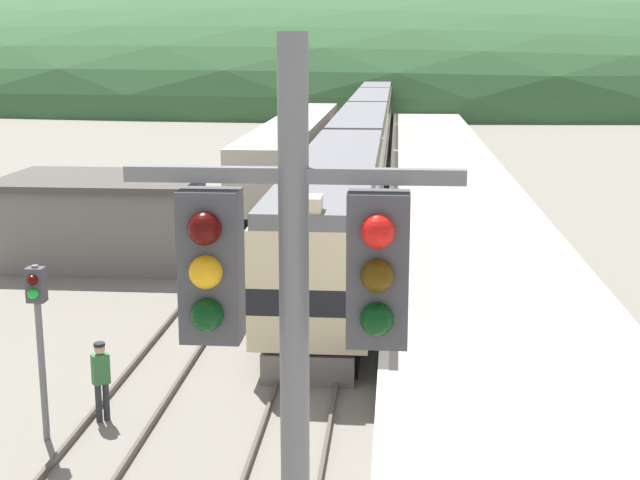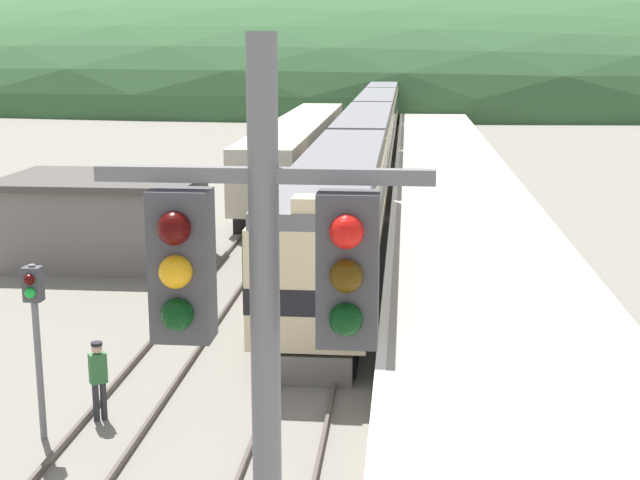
{
  "view_description": "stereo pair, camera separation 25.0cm",
  "coord_description": "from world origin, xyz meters",
  "px_view_note": "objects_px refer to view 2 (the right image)",
  "views": [
    {
      "loc": [
        2.04,
        -3.27,
        8.09
      ],
      "look_at": [
        -0.13,
        21.97,
        2.49
      ],
      "focal_mm": 50.0,
      "sensor_mm": 36.0,
      "label": 1
    },
    {
      "loc": [
        2.28,
        -3.24,
        8.09
      ],
      "look_at": [
        -0.13,
        21.97,
        2.49
      ],
      "focal_mm": 50.0,
      "sensor_mm": 36.0,
      "label": 2
    }
  ],
  "objects_px": {
    "carriage_second": "(365,146)",
    "carriage_fourth": "(383,102)",
    "signal_mast_main": "(267,450)",
    "track_worker": "(98,376)",
    "carriage_third": "(377,118)",
    "express_train_lead_car": "(337,214)",
    "siding_train": "(299,152)",
    "signal_post_siding": "(35,315)"
  },
  "relations": [
    {
      "from": "signal_mast_main",
      "to": "signal_post_siding",
      "type": "height_order",
      "value": "signal_mast_main"
    },
    {
      "from": "express_train_lead_car",
      "to": "carriage_third",
      "type": "xyz_separation_m",
      "value": [
        0.0,
        41.01,
        -0.01
      ]
    },
    {
      "from": "carriage_fourth",
      "to": "siding_train",
      "type": "bearing_deg",
      "value": -95.51
    },
    {
      "from": "carriage_fourth",
      "to": "carriage_third",
      "type": "bearing_deg",
      "value": -90.0
    },
    {
      "from": "siding_train",
      "to": "signal_mast_main",
      "type": "height_order",
      "value": "signal_mast_main"
    },
    {
      "from": "express_train_lead_car",
      "to": "signal_post_siding",
      "type": "relative_size",
      "value": 5.56
    },
    {
      "from": "carriage_third",
      "to": "track_worker",
      "type": "relative_size",
      "value": 10.63
    },
    {
      "from": "express_train_lead_car",
      "to": "signal_post_siding",
      "type": "height_order",
      "value": "express_train_lead_car"
    },
    {
      "from": "express_train_lead_car",
      "to": "carriage_fourth",
      "type": "bearing_deg",
      "value": 90.0
    },
    {
      "from": "siding_train",
      "to": "signal_post_siding",
      "type": "height_order",
      "value": "same"
    },
    {
      "from": "express_train_lead_car",
      "to": "carriage_second",
      "type": "bearing_deg",
      "value": 90.0
    },
    {
      "from": "signal_mast_main",
      "to": "signal_post_siding",
      "type": "distance_m",
      "value": 13.15
    },
    {
      "from": "track_worker",
      "to": "carriage_fourth",
      "type": "bearing_deg",
      "value": 86.68
    },
    {
      "from": "express_train_lead_car",
      "to": "carriage_third",
      "type": "relative_size",
      "value": 1.09
    },
    {
      "from": "carriage_fourth",
      "to": "signal_mast_main",
      "type": "height_order",
      "value": "signal_mast_main"
    },
    {
      "from": "carriage_fourth",
      "to": "siding_train",
      "type": "xyz_separation_m",
      "value": [
        -3.84,
        -39.78,
        -0.36
      ]
    },
    {
      "from": "signal_mast_main",
      "to": "track_worker",
      "type": "bearing_deg",
      "value": 114.94
    },
    {
      "from": "carriage_third",
      "to": "track_worker",
      "type": "xyz_separation_m",
      "value": [
        -4.26,
        -53.49,
        -1.27
      ]
    },
    {
      "from": "carriage_third",
      "to": "siding_train",
      "type": "relative_size",
      "value": 0.65
    },
    {
      "from": "express_train_lead_car",
      "to": "siding_train",
      "type": "relative_size",
      "value": 0.71
    },
    {
      "from": "carriage_fourth",
      "to": "track_worker",
      "type": "relative_size",
      "value": 10.63
    },
    {
      "from": "carriage_fourth",
      "to": "carriage_second",
      "type": "bearing_deg",
      "value": -90.0
    },
    {
      "from": "carriage_third",
      "to": "carriage_fourth",
      "type": "bearing_deg",
      "value": 90.0
    },
    {
      "from": "carriage_second",
      "to": "signal_post_siding",
      "type": "xyz_separation_m",
      "value": [
        -5.14,
        -34.57,
        0.4
      ]
    },
    {
      "from": "signal_mast_main",
      "to": "carriage_third",
      "type": "bearing_deg",
      "value": 91.21
    },
    {
      "from": "carriage_second",
      "to": "signal_post_siding",
      "type": "relative_size",
      "value": 5.08
    },
    {
      "from": "carriage_second",
      "to": "signal_mast_main",
      "type": "xyz_separation_m",
      "value": [
        1.38,
        -45.67,
        3.06
      ]
    },
    {
      "from": "carriage_third",
      "to": "signal_mast_main",
      "type": "height_order",
      "value": "signal_mast_main"
    },
    {
      "from": "express_train_lead_car",
      "to": "signal_mast_main",
      "type": "distance_m",
      "value": 24.83
    },
    {
      "from": "carriage_second",
      "to": "signal_post_siding",
      "type": "height_order",
      "value": "carriage_second"
    },
    {
      "from": "carriage_third",
      "to": "carriage_second",
      "type": "bearing_deg",
      "value": -90.0
    },
    {
      "from": "carriage_fourth",
      "to": "signal_mast_main",
      "type": "bearing_deg",
      "value": -89.08
    },
    {
      "from": "carriage_third",
      "to": "signal_mast_main",
      "type": "bearing_deg",
      "value": -88.79
    },
    {
      "from": "carriage_second",
      "to": "carriage_third",
      "type": "xyz_separation_m",
      "value": [
        0.0,
        19.94,
        0.0
      ]
    },
    {
      "from": "siding_train",
      "to": "track_worker",
      "type": "bearing_deg",
      "value": -90.72
    },
    {
      "from": "express_train_lead_car",
      "to": "track_worker",
      "type": "xyz_separation_m",
      "value": [
        -4.26,
        -12.47,
        -1.28
      ]
    },
    {
      "from": "carriage_third",
      "to": "signal_post_siding",
      "type": "relative_size",
      "value": 5.08
    },
    {
      "from": "siding_train",
      "to": "signal_post_siding",
      "type": "relative_size",
      "value": 7.87
    },
    {
      "from": "express_train_lead_car",
      "to": "carriage_fourth",
      "type": "xyz_separation_m",
      "value": [
        0.0,
        60.96,
        -0.01
      ]
    },
    {
      "from": "track_worker",
      "to": "carriage_third",
      "type": "bearing_deg",
      "value": 85.45
    },
    {
      "from": "carriage_fourth",
      "to": "signal_post_siding",
      "type": "xyz_separation_m",
      "value": [
        -5.14,
        -74.46,
        0.4
      ]
    },
    {
      "from": "carriage_second",
      "to": "carriage_fourth",
      "type": "xyz_separation_m",
      "value": [
        0.0,
        39.88,
        0.0
      ]
    }
  ]
}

